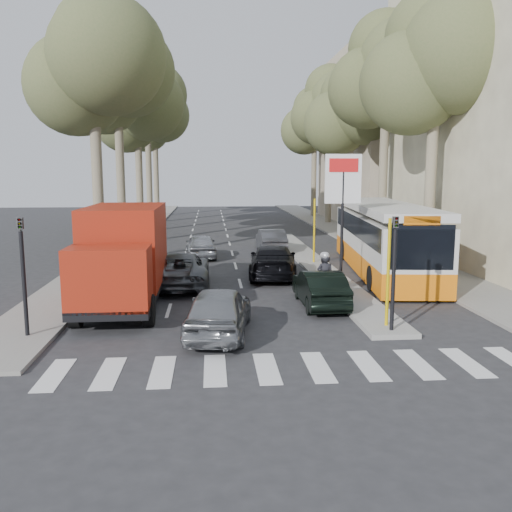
{
  "coord_description": "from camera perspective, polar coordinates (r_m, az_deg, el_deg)",
  "views": [
    {
      "loc": [
        -2.15,
        -16.93,
        4.9
      ],
      "look_at": [
        -0.4,
        4.08,
        1.6
      ],
      "focal_mm": 38.0,
      "sensor_mm": 36.0,
      "label": 1
    }
  ],
  "objects": [
    {
      "name": "median_left",
      "position": [
        45.57,
        -12.13,
        2.6
      ],
      "size": [
        2.4,
        64.0,
        0.12
      ],
      "primitive_type": "cube",
      "color": "gray",
      "rests_on": "ground"
    },
    {
      "name": "dark_hatchback",
      "position": [
        20.0,
        6.75,
        -3.37
      ],
      "size": [
        1.47,
        4.1,
        1.34
      ],
      "primitive_type": "imported",
      "rotation": [
        0.0,
        0.0,
        3.15
      ],
      "color": "black",
      "rests_on": "ground"
    },
    {
      "name": "tree_l_c",
      "position": [
        45.68,
        -12.24,
        15.15
      ],
      "size": [
        7.4,
        7.2,
        13.71
      ],
      "color": "#6B604C",
      "rests_on": "ground"
    },
    {
      "name": "traffic_light_left",
      "position": [
        17.01,
        -23.39,
        0.0
      ],
      "size": [
        0.16,
        0.41,
        3.6
      ],
      "color": "black",
      "rests_on": "ground"
    },
    {
      "name": "traffic_island",
      "position": [
        28.86,
        6.09,
        -0.77
      ],
      "size": [
        1.5,
        26.0,
        0.16
      ],
      "primitive_type": "cube",
      "color": "gray",
      "rests_on": "ground"
    },
    {
      "name": "tree_r_e",
      "position": [
        60.38,
        6.3,
        14.05
      ],
      "size": [
        7.4,
        7.2,
        14.1
      ],
      "color": "#6B604C",
      "rests_on": "ground"
    },
    {
      "name": "tree_r_b",
      "position": [
        37.42,
        13.75,
        18.68
      ],
      "size": [
        7.4,
        7.2,
        15.27
      ],
      "color": "#6B604C",
      "rests_on": "ground"
    },
    {
      "name": "tree_l_d",
      "position": [
        53.79,
        -11.28,
        16.05
      ],
      "size": [
        7.4,
        7.2,
        15.66
      ],
      "color": "#6B604C",
      "rests_on": "ground"
    },
    {
      "name": "tree_l_e",
      "position": [
        61.6,
        -10.49,
        14.18
      ],
      "size": [
        7.4,
        7.2,
        14.49
      ],
      "color": "#6B604C",
      "rests_on": "ground"
    },
    {
      "name": "tree_r_c",
      "position": [
        44.73,
        10.07,
        14.91
      ],
      "size": [
        7.4,
        7.2,
        13.32
      ],
      "color": "#6B604C",
      "rests_on": "ground"
    },
    {
      "name": "tree_l_b",
      "position": [
        38.0,
        -14.22,
        17.98
      ],
      "size": [
        7.4,
        7.2,
        14.88
      ],
      "color": "#6B604C",
      "rests_on": "ground"
    },
    {
      "name": "traffic_light_island",
      "position": [
        16.53,
        14.37,
        0.22
      ],
      "size": [
        0.16,
        0.41,
        3.6
      ],
      "color": "black",
      "rests_on": "ground"
    },
    {
      "name": "sidewalk_right",
      "position": [
        43.56,
        9.56,
        2.39
      ],
      "size": [
        3.2,
        70.0,
        0.12
      ],
      "primitive_type": "cube",
      "color": "gray",
      "rests_on": "ground"
    },
    {
      "name": "queue_car_c",
      "position": [
        31.14,
        -5.82,
        1.08
      ],
      "size": [
        1.96,
        4.18,
        1.39
      ],
      "primitive_type": "imported",
      "rotation": [
        0.0,
        0.0,
        3.22
      ],
      "color": "#9D9FA4",
      "rests_on": "ground"
    },
    {
      "name": "pedestrian_near",
      "position": [
        26.37,
        19.58,
        0.03
      ],
      "size": [
        1.09,
        1.23,
        1.91
      ],
      "primitive_type": "imported",
      "rotation": [
        0.0,
        0.0,
        2.19
      ],
      "color": "#433854",
      "rests_on": "sidewalk_right"
    },
    {
      "name": "pedestrian_far",
      "position": [
        30.03,
        15.71,
        1.09
      ],
      "size": [
        1.17,
        0.6,
        1.75
      ],
      "primitive_type": "imported",
      "rotation": [
        0.0,
        0.0,
        3.23
      ],
      "color": "#6A604F",
      "rests_on": "sidewalk_right"
    },
    {
      "name": "motorcycle",
      "position": [
        21.02,
        7.19,
        -2.26
      ],
      "size": [
        0.81,
        2.22,
        1.89
      ],
      "rotation": [
        0.0,
        0.0,
        -0.05
      ],
      "color": "black",
      "rests_on": "ground"
    },
    {
      "name": "queue_car_a",
      "position": [
        23.34,
        -8.0,
        -1.45
      ],
      "size": [
        2.53,
        5.37,
        1.49
      ],
      "primitive_type": "imported",
      "rotation": [
        0.0,
        0.0,
        3.15
      ],
      "color": "#4D5155",
      "rests_on": "ground"
    },
    {
      "name": "queue_car_d",
      "position": [
        33.1,
        1.59,
        1.63
      ],
      "size": [
        1.58,
        4.37,
        1.43
      ],
      "primitive_type": "imported",
      "rotation": [
        0.0,
        0.0,
        3.16
      ],
      "color": "#45464C",
      "rests_on": "ground"
    },
    {
      "name": "tree_l_a",
      "position": [
        30.11,
        -16.57,
        19.03
      ],
      "size": [
        7.4,
        7.2,
        14.1
      ],
      "color": "#6B604C",
      "rests_on": "ground"
    },
    {
      "name": "red_truck",
      "position": [
        20.01,
        -13.81,
        0.09
      ],
      "size": [
        2.63,
        6.84,
        3.64
      ],
      "rotation": [
        0.0,
        0.0,
        0.0
      ],
      "color": "black",
      "rests_on": "ground"
    },
    {
      "name": "tree_r_d",
      "position": [
        52.64,
        7.93,
        15.54
      ],
      "size": [
        7.4,
        7.2,
        14.88
      ],
      "color": "#6B604C",
      "rests_on": "ground"
    },
    {
      "name": "queue_car_e",
      "position": [
        28.83,
        -12.99,
        0.26
      ],
      "size": [
        2.13,
        4.81,
        1.37
      ],
      "primitive_type": "imported",
      "rotation": [
        0.0,
        0.0,
        3.19
      ],
      "color": "black",
      "rests_on": "ground"
    },
    {
      "name": "building_far",
      "position": [
        53.99,
        14.64,
        11.9
      ],
      "size": [
        11.0,
        20.0,
        16.0
      ],
      "primitive_type": "cube",
      "color": "#B7A88E",
      "rests_on": "ground"
    },
    {
      "name": "tree_r_a",
      "position": [
        29.81,
        18.61,
        19.05
      ],
      "size": [
        7.4,
        7.2,
        14.1
      ],
      "color": "#6B604C",
      "rests_on": "ground"
    },
    {
      "name": "queue_car_b",
      "position": [
        25.28,
        1.8,
        -0.54
      ],
      "size": [
        2.76,
        5.44,
        1.51
      ],
      "primitive_type": "imported",
      "rotation": [
        0.0,
        0.0,
        3.02
      ],
      "color": "black",
      "rests_on": "ground"
    },
    {
      "name": "ground",
      "position": [
        17.76,
        2.4,
        -7.13
      ],
      "size": [
        120.0,
        120.0,
        0.0
      ],
      "primitive_type": "plane",
      "color": "#28282B",
      "rests_on": "ground"
    },
    {
      "name": "city_bus",
      "position": [
        27.04,
        13.26,
        2.05
      ],
      "size": [
        4.1,
        13.11,
        3.4
      ],
      "rotation": [
        0.0,
        0.0,
        -0.1
      ],
      "color": "orange",
      "rests_on": "ground"
    },
    {
      "name": "billboard",
      "position": [
        22.62,
        9.1,
        5.75
      ],
      "size": [
        1.5,
        12.1,
        5.6
      ],
      "color": "yellow",
      "rests_on": "ground"
    },
    {
      "name": "silver_hatchback",
      "position": [
        16.44,
        -3.94,
        -5.74
      ],
      "size": [
        2.36,
        4.61,
        1.5
      ],
      "primitive_type": "imported",
      "rotation": [
        0.0,
        0.0,
        3.0
      ],
      "color": "gray",
      "rests_on": "ground"
    }
  ]
}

